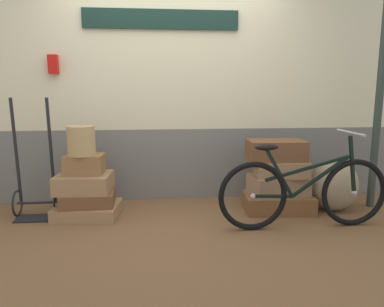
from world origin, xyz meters
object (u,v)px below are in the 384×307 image
suitcase_7 (276,150)px  wicker_basket (81,141)px  suitcase_0 (88,210)px  luggage_trolley (36,189)px  suitcase_2 (84,183)px  bicycle (304,192)px  burlap_sack (334,185)px  suitcase_3 (84,164)px  suitcase_5 (278,185)px  suitcase_4 (278,203)px  suitcase_6 (281,168)px  suitcase_1 (88,198)px

suitcase_7 → wicker_basket: bearing=-177.0°
suitcase_0 → luggage_trolley: 0.56m
suitcase_2 → bicycle: size_ratio=0.33×
burlap_sack → bicycle: bearing=-138.9°
suitcase_0 → suitcase_3: (-0.01, 0.03, 0.47)m
suitcase_5 → luggage_trolley: 2.51m
suitcase_4 → suitcase_6: suitcase_6 is taller
suitcase_4 → bicycle: bearing=-77.2°
suitcase_1 → suitcase_7: (1.94, 0.03, 0.46)m
suitcase_1 → suitcase_3: (-0.03, 0.04, 0.34)m
luggage_trolley → burlap_sack: 3.11m
suitcase_2 → suitcase_7: 2.00m
suitcase_0 → bicycle: 2.14m
suitcase_6 → suitcase_7: 0.20m
suitcase_1 → suitcase_4: 1.98m
suitcase_7 → bicycle: bearing=-76.2°
burlap_sack → suitcase_1: bearing=179.2°
wicker_basket → bicycle: size_ratio=0.18×
suitcase_7 → wicker_basket: size_ratio=2.02×
suitcase_1 → suitcase_5: suitcase_5 is taller
suitcase_6 → wicker_basket: (-2.03, 0.02, 0.32)m
suitcase_1 → bicycle: (2.05, -0.49, 0.15)m
suitcase_0 → suitcase_5: (1.99, 0.00, 0.22)m
suitcase_1 → suitcase_2: bearing=137.4°
luggage_trolley → burlap_sack: (3.10, -0.11, -0.01)m
suitcase_1 → suitcase_4: (1.97, -0.00, -0.10)m
suitcase_4 → wicker_basket: bearing=-176.1°
suitcase_3 → bicycle: bicycle is taller
wicker_basket → burlap_sack: bearing=-1.1°
suitcase_3 → luggage_trolley: size_ratio=0.31×
suitcase_7 → luggage_trolley: luggage_trolley is taller
suitcase_0 → suitcase_1: (0.02, -0.02, 0.13)m
burlap_sack → suitcase_3: bearing=178.3°
suitcase_3 → burlap_sack: (2.60, -0.08, -0.26)m
suitcase_1 → suitcase_3: size_ratio=1.37×
suitcase_5 → burlap_sack: size_ratio=1.06×
suitcase_2 → suitcase_5: (2.02, -0.01, -0.07)m
suitcase_6 → suitcase_7: (-0.05, 0.04, 0.19)m
suitcase_0 → suitcase_2: suitcase_2 is taller
suitcase_6 → luggage_trolley: (-2.52, 0.08, -0.18)m
suitcase_2 → suitcase_5: size_ratio=0.92×
suitcase_2 → wicker_basket: (-0.00, -0.02, 0.43)m
suitcase_5 → luggage_trolley: (-2.51, 0.05, -0.00)m
burlap_sack → suitcase_2: bearing=178.5°
suitcase_0 → suitcase_3: suitcase_3 is taller
suitcase_3 → suitcase_7: 1.98m
suitcase_2 → burlap_sack: burlap_sack is taller
suitcase_5 → bicycle: 0.52m
suitcase_0 → suitcase_6: bearing=5.3°
suitcase_3 → suitcase_0: bearing=-58.0°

